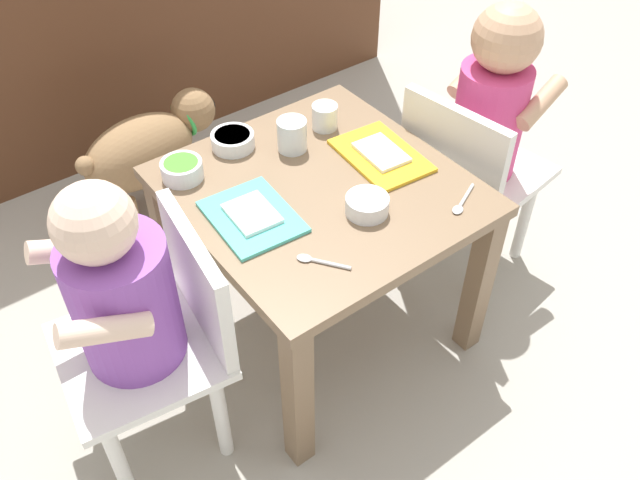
{
  "coord_description": "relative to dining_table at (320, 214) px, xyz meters",
  "views": [
    {
      "loc": [
        -0.63,
        -0.84,
        1.27
      ],
      "look_at": [
        0.0,
        0.0,
        0.27
      ],
      "focal_mm": 38.26,
      "sensor_mm": 36.0,
      "label": 1
    }
  ],
  "objects": [
    {
      "name": "seated_child_right",
      "position": [
        0.43,
        -0.04,
        0.08
      ],
      "size": [
        0.32,
        0.32,
        0.69
      ],
      "color": "white",
      "rests_on": "ground"
    },
    {
      "name": "spoon_by_left_tray",
      "position": [
        -0.13,
        -0.17,
        0.08
      ],
      "size": [
        0.07,
        0.09,
        0.01
      ],
      "color": "silver",
      "rests_on": "dining_table"
    },
    {
      "name": "dog",
      "position": [
        -0.11,
        0.61,
        -0.14
      ],
      "size": [
        0.42,
        0.22,
        0.31
      ],
      "color": "olive",
      "rests_on": "ground"
    },
    {
      "name": "ground_plane",
      "position": [
        0.0,
        0.0,
        -0.35
      ],
      "size": [
        7.0,
        7.0,
        0.0
      ],
      "primitive_type": "plane",
      "color": "#9E998E"
    },
    {
      "name": "food_tray_right",
      "position": [
        0.16,
        0.0,
        0.08
      ],
      "size": [
        0.15,
        0.21,
        0.02
      ],
      "color": "gold",
      "rests_on": "dining_table"
    },
    {
      "name": "spoon_by_right_tray",
      "position": [
        0.19,
        -0.21,
        0.08
      ],
      "size": [
        0.1,
        0.05,
        0.01
      ],
      "color": "silver",
      "rests_on": "dining_table"
    },
    {
      "name": "veggie_bowl_near",
      "position": [
        0.02,
        -0.12,
        0.09
      ],
      "size": [
        0.08,
        0.08,
        0.03
      ],
      "color": "white",
      "rests_on": "dining_table"
    },
    {
      "name": "water_cup_right",
      "position": [
        0.13,
        0.16,
        0.1
      ],
      "size": [
        0.06,
        0.06,
        0.06
      ],
      "color": "white",
      "rests_on": "dining_table"
    },
    {
      "name": "cereal_bowl_left_side",
      "position": [
        -0.2,
        0.19,
        0.09
      ],
      "size": [
        0.08,
        0.08,
        0.04
      ],
      "color": "white",
      "rests_on": "dining_table"
    },
    {
      "name": "food_tray_left",
      "position": [
        -0.16,
        0.0,
        0.08
      ],
      "size": [
        0.16,
        0.19,
        0.02
      ],
      "color": "#4CC6BC",
      "rests_on": "dining_table"
    },
    {
      "name": "seated_child_left",
      "position": [
        -0.43,
        -0.04,
        0.06
      ],
      "size": [
        0.32,
        0.32,
        0.66
      ],
      "color": "white",
      "rests_on": "ground"
    },
    {
      "name": "water_cup_left",
      "position": [
        0.03,
        0.14,
        0.1
      ],
      "size": [
        0.06,
        0.06,
        0.07
      ],
      "color": "white",
      "rests_on": "dining_table"
    },
    {
      "name": "dining_table",
      "position": [
        0.0,
        0.0,
        0.0
      ],
      "size": [
        0.54,
        0.56,
        0.42
      ],
      "color": "#7A6047",
      "rests_on": "ground"
    },
    {
      "name": "cereal_bowl_right_side",
      "position": [
        -0.07,
        0.22,
        0.09
      ],
      "size": [
        0.09,
        0.09,
        0.03
      ],
      "color": "white",
      "rests_on": "dining_table"
    }
  ]
}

